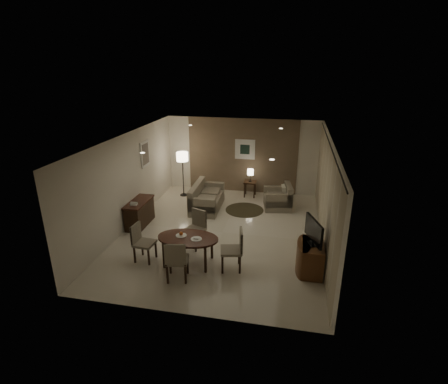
% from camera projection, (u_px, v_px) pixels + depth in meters
% --- Properties ---
extents(room_shell, '(5.50, 7.00, 2.70)m').
position_uv_depth(room_shell, '(225.00, 183.00, 9.80)').
color(room_shell, beige).
rests_on(room_shell, ground).
extents(taupe_accent, '(3.96, 0.03, 2.70)m').
position_uv_depth(taupe_accent, '(242.00, 156.00, 12.63)').
color(taupe_accent, brown).
rests_on(taupe_accent, wall_back).
extents(curtain_wall, '(0.08, 6.70, 2.58)m').
position_uv_depth(curtain_wall, '(325.00, 196.00, 8.94)').
color(curtain_wall, '#B9A790').
rests_on(curtain_wall, wall_right).
extents(curtain_rod, '(0.03, 6.80, 0.03)m').
position_uv_depth(curtain_rod, '(330.00, 145.00, 8.48)').
color(curtain_rod, black).
rests_on(curtain_rod, wall_right).
extents(art_back_frame, '(0.72, 0.03, 0.72)m').
position_uv_depth(art_back_frame, '(245.00, 149.00, 12.50)').
color(art_back_frame, silver).
rests_on(art_back_frame, wall_back).
extents(art_back_canvas, '(0.34, 0.01, 0.34)m').
position_uv_depth(art_back_canvas, '(245.00, 149.00, 12.49)').
color(art_back_canvas, black).
rests_on(art_back_canvas, wall_back).
extents(art_left_frame, '(0.03, 0.60, 0.80)m').
position_uv_depth(art_left_frame, '(145.00, 154.00, 10.87)').
color(art_left_frame, silver).
rests_on(art_left_frame, wall_left).
extents(art_left_canvas, '(0.01, 0.46, 0.64)m').
position_uv_depth(art_left_canvas, '(146.00, 154.00, 10.87)').
color(art_left_canvas, gray).
rests_on(art_left_canvas, wall_left).
extents(downlight_nl, '(0.10, 0.10, 0.01)m').
position_uv_depth(downlight_nl, '(142.00, 153.00, 7.58)').
color(downlight_nl, white).
rests_on(downlight_nl, ceiling).
extents(downlight_nr, '(0.10, 0.10, 0.01)m').
position_uv_depth(downlight_nr, '(272.00, 160.00, 7.05)').
color(downlight_nr, white).
rests_on(downlight_nr, ceiling).
extents(downlight_fl, '(0.10, 0.10, 0.01)m').
position_uv_depth(downlight_fl, '(190.00, 125.00, 10.88)').
color(downlight_fl, white).
rests_on(downlight_fl, ceiling).
extents(downlight_fr, '(0.10, 0.10, 0.01)m').
position_uv_depth(downlight_fr, '(281.00, 128.00, 10.36)').
color(downlight_fr, white).
rests_on(downlight_fr, ceiling).
extents(console_desk, '(0.48, 1.20, 0.75)m').
position_uv_depth(console_desk, '(140.00, 213.00, 10.24)').
color(console_desk, '#3F2214').
rests_on(console_desk, floor).
extents(telephone, '(0.20, 0.14, 0.09)m').
position_uv_depth(telephone, '(134.00, 204.00, 9.82)').
color(telephone, white).
rests_on(telephone, console_desk).
extents(tv_cabinet, '(0.48, 0.90, 0.70)m').
position_uv_depth(tv_cabinet, '(312.00, 258.00, 7.96)').
color(tv_cabinet, brown).
rests_on(tv_cabinet, floor).
extents(flat_tv, '(0.36, 0.85, 0.60)m').
position_uv_depth(flat_tv, '(314.00, 231.00, 7.72)').
color(flat_tv, black).
rests_on(flat_tv, tv_cabinet).
extents(dining_table, '(1.45, 0.91, 0.68)m').
position_uv_depth(dining_table, '(188.00, 250.00, 8.29)').
color(dining_table, '#3F2214').
rests_on(dining_table, floor).
extents(chair_near, '(0.55, 0.55, 0.98)m').
position_uv_depth(chair_near, '(177.00, 259.00, 7.63)').
color(chair_near, gray).
rests_on(chair_near, floor).
extents(chair_far, '(0.61, 0.61, 0.97)m').
position_uv_depth(chair_far, '(194.00, 230.00, 8.99)').
color(chair_far, gray).
rests_on(chair_far, floor).
extents(chair_left, '(0.49, 0.49, 0.93)m').
position_uv_depth(chair_left, '(145.00, 243.00, 8.37)').
color(chair_left, gray).
rests_on(chair_left, floor).
extents(chair_right, '(0.57, 0.57, 0.99)m').
position_uv_depth(chair_right, '(231.00, 250.00, 8.00)').
color(chair_right, gray).
rests_on(chair_right, floor).
extents(plate_a, '(0.26, 0.26, 0.02)m').
position_uv_depth(plate_a, '(181.00, 235.00, 8.25)').
color(plate_a, white).
rests_on(plate_a, dining_table).
extents(plate_b, '(0.26, 0.26, 0.02)m').
position_uv_depth(plate_b, '(196.00, 239.00, 8.09)').
color(plate_b, white).
rests_on(plate_b, dining_table).
extents(fruit_apple, '(0.09, 0.09, 0.09)m').
position_uv_depth(fruit_apple, '(181.00, 233.00, 8.23)').
color(fruit_apple, '#CC5317').
rests_on(fruit_apple, plate_a).
extents(napkin, '(0.12, 0.08, 0.03)m').
position_uv_depth(napkin, '(196.00, 238.00, 8.08)').
color(napkin, white).
rests_on(napkin, plate_b).
extents(round_rug, '(1.24, 1.24, 0.01)m').
position_uv_depth(round_rug, '(244.00, 210.00, 11.40)').
color(round_rug, '#3A3420').
rests_on(round_rug, floor).
extents(sofa, '(1.76, 0.92, 0.82)m').
position_uv_depth(sofa, '(207.00, 196.00, 11.42)').
color(sofa, gray).
rests_on(sofa, floor).
extents(armchair, '(1.00, 1.04, 0.81)m').
position_uv_depth(armchair, '(278.00, 196.00, 11.44)').
color(armchair, gray).
rests_on(armchair, floor).
extents(side_table, '(0.43, 0.43, 0.55)m').
position_uv_depth(side_table, '(250.00, 189.00, 12.50)').
color(side_table, black).
rests_on(side_table, floor).
extents(table_lamp, '(0.22, 0.22, 0.50)m').
position_uv_depth(table_lamp, '(250.00, 175.00, 12.31)').
color(table_lamp, '#FFEAC1').
rests_on(table_lamp, side_table).
extents(floor_lamp, '(0.40, 0.40, 1.60)m').
position_uv_depth(floor_lamp, '(183.00, 174.00, 12.39)').
color(floor_lamp, '#FFE5B7').
rests_on(floor_lamp, floor).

